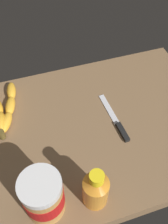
% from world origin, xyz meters
% --- Properties ---
extents(ground_plane, '(0.89, 0.57, 0.05)m').
position_xyz_m(ground_plane, '(0.00, 0.00, -0.02)').
color(ground_plane, brown).
extents(peanut_butter_jar, '(0.10, 0.10, 0.14)m').
position_xyz_m(peanut_butter_jar, '(-0.16, -0.20, 0.07)').
color(peanut_butter_jar, '#BF8442').
rests_on(peanut_butter_jar, ground_plane).
extents(honey_bottle, '(0.06, 0.06, 0.14)m').
position_xyz_m(honey_bottle, '(-0.03, -0.22, 0.06)').
color(honey_bottle, orange).
rests_on(honey_bottle, ground_plane).
extents(butter_knife, '(0.03, 0.20, 0.01)m').
position_xyz_m(butter_knife, '(0.11, -0.01, 0.00)').
color(butter_knife, silver).
rests_on(butter_knife, ground_plane).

